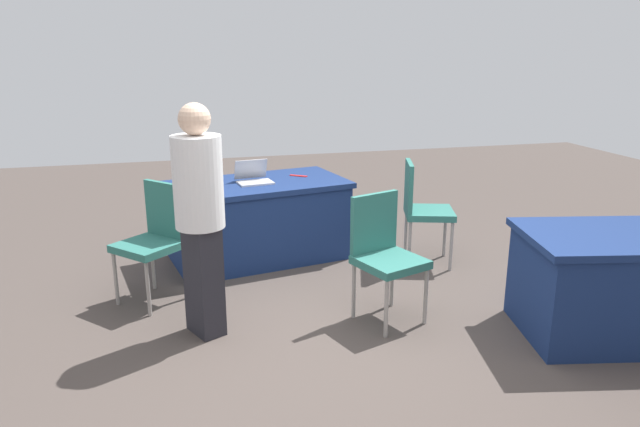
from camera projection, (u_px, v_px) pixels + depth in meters
name	position (u px, v px, depth m)	size (l,w,h in m)	color
ground_plane	(341.00, 338.00, 4.19)	(14.40, 14.40, 0.00)	#4C423D
table_foreground	(258.00, 220.00, 5.69)	(1.81, 1.19, 0.76)	navy
chair_tucked_left	(384.00, 250.00, 4.37)	(0.56, 0.56, 0.95)	#9E9993
chair_tucked_right	(155.00, 235.00, 4.70)	(0.62, 0.62, 0.95)	#9E9993
chair_aisle	(422.00, 205.00, 5.50)	(0.55, 0.55, 0.98)	#9E9993
person_presenter	(200.00, 210.00, 4.04)	(0.45, 0.45, 1.65)	#26262D
laptop_silver	(254.00, 178.00, 5.56)	(0.35, 0.33, 0.21)	silver
yarn_ball	(208.00, 179.00, 5.47)	(0.11, 0.11, 0.11)	beige
scissors_red	(299.00, 176.00, 5.83)	(0.18, 0.04, 0.01)	red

